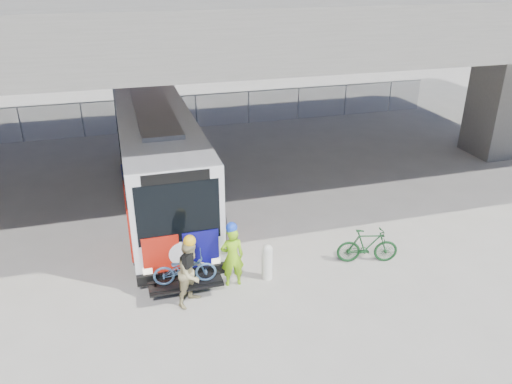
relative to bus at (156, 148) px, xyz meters
name	(u,v)px	position (x,y,z in m)	size (l,w,h in m)	color
ground	(229,230)	(2.00, -3.21, -2.11)	(160.00, 160.00, 0.00)	#9E9991
bus	(156,148)	(0.00, 0.00, 0.00)	(2.67, 12.93, 3.69)	silver
overpass	(199,19)	(2.00, 0.79, 4.44)	(40.00, 16.00, 7.95)	#605E59
chainlink_fence	(178,104)	(2.00, 8.79, -0.68)	(30.00, 0.06, 30.00)	gray
bollard	(267,261)	(2.41, -6.33, -1.51)	(0.29, 0.29, 1.12)	white
cyclist_hivis	(232,255)	(1.37, -6.33, -1.15)	(0.68, 0.46, 2.00)	#89D516
cyclist_tan	(191,271)	(0.14, -6.83, -1.14)	(1.16, 1.14, 2.06)	tan
bike_parked	(368,246)	(5.59, -6.33, -1.55)	(0.53, 1.86, 1.12)	#15421D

